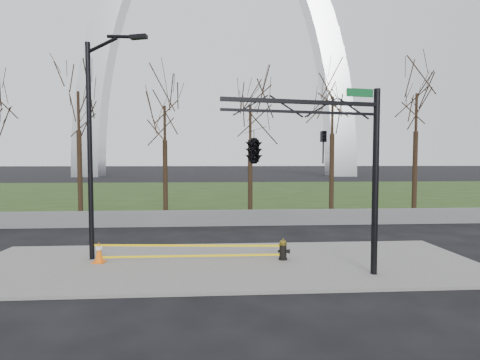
{
  "coord_description": "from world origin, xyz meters",
  "views": [
    {
      "loc": [
        -0.38,
        -13.02,
        3.74
      ],
      "look_at": [
        0.61,
        2.0,
        2.95
      ],
      "focal_mm": 27.56,
      "sensor_mm": 36.0,
      "label": 1
    }
  ],
  "objects": [
    {
      "name": "sidewalk",
      "position": [
        0.0,
        0.0,
        0.05
      ],
      "size": [
        18.0,
        6.0,
        0.1
      ],
      "primitive_type": "cube",
      "color": "slate",
      "rests_on": "ground"
    },
    {
      "name": "gateway_arch",
      "position": [
        0.0,
        75.0,
        32.5
      ],
      "size": [
        66.0,
        6.0,
        65.0
      ],
      "primitive_type": null,
      "color": "silver",
      "rests_on": "ground"
    },
    {
      "name": "caution_tape",
      "position": [
        -1.35,
        0.38,
        0.46
      ],
      "size": [
        7.05,
        0.56,
        0.41
      ],
      "color": "yellow",
      "rests_on": "ground"
    },
    {
      "name": "ground",
      "position": [
        0.0,
        0.0,
        0.0
      ],
      "size": [
        500.0,
        500.0,
        0.0
      ],
      "primitive_type": "plane",
      "color": "black",
      "rests_on": "ground"
    },
    {
      "name": "tree_row",
      "position": [
        -3.81,
        12.0,
        4.57
      ],
      "size": [
        38.38,
        4.0,
        9.14
      ],
      "color": "black",
      "rests_on": "ground"
    },
    {
      "name": "grass_strip",
      "position": [
        0.0,
        30.0,
        0.03
      ],
      "size": [
        120.0,
        40.0,
        0.06
      ],
      "primitive_type": "cube",
      "color": "#243914",
      "rests_on": "ground"
    },
    {
      "name": "fire_hydrant",
      "position": [
        2.09,
        0.22,
        0.46
      ],
      "size": [
        0.48,
        0.35,
        0.78
      ],
      "rotation": [
        0.0,
        0.0,
        -0.42
      ],
      "color": "black",
      "rests_on": "sidewalk"
    },
    {
      "name": "guardrail",
      "position": [
        0.0,
        8.0,
        0.45
      ],
      "size": [
        60.0,
        0.3,
        0.9
      ],
      "primitive_type": "cube",
      "color": "#59595B",
      "rests_on": "ground"
    },
    {
      "name": "street_light",
      "position": [
        -4.76,
        0.72,
        4.69
      ],
      "size": [
        2.34,
        0.82,
        8.21
      ],
      "rotation": [
        0.0,
        0.0,
        -0.28
      ],
      "color": "black",
      "rests_on": "ground"
    },
    {
      "name": "traffic_cone",
      "position": [
        -4.56,
        0.26,
        0.47
      ],
      "size": [
        0.44,
        0.44,
        0.75
      ],
      "rotation": [
        0.0,
        0.0,
        -0.16
      ],
      "color": "orange",
      "rests_on": "sidewalk"
    },
    {
      "name": "traffic_signal_mast",
      "position": [
        1.49,
        -2.16,
        4.15
      ],
      "size": [
        5.05,
        2.54,
        6.0
      ],
      "rotation": [
        0.0,
        0.0,
        0.16
      ],
      "color": "black",
      "rests_on": "ground"
    }
  ]
}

